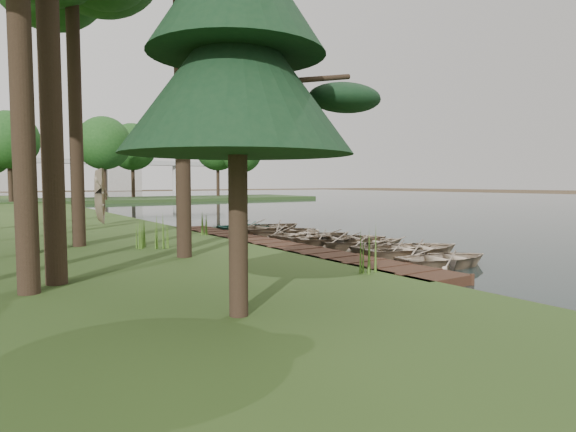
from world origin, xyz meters
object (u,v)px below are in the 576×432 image
pine_tree (237,28)px  rowboat_2 (396,246)px  rowboat_1 (412,247)px  stored_rowboat (103,219)px  rowboat_0 (445,256)px  boardwalk (272,247)px

pine_tree → rowboat_2: bearing=27.7°
rowboat_1 → stored_rowboat: (-6.11, 15.86, 0.17)m
rowboat_0 → rowboat_1: rowboat_1 is taller
rowboat_1 → rowboat_2: bearing=4.8°
rowboat_0 → pine_tree: bearing=114.9°
rowboat_0 → rowboat_1: size_ratio=0.82×
boardwalk → stored_rowboat: bearing=106.5°
rowboat_2 → pine_tree: size_ratio=0.40×
boardwalk → rowboat_0: bearing=-68.8°
boardwalk → pine_tree: (-5.64, -8.01, 4.88)m
boardwalk → rowboat_0: (2.32, -5.97, 0.22)m
rowboat_0 → stored_rowboat: size_ratio=1.03×
rowboat_2 → pine_tree: bearing=133.7°
rowboat_1 → stored_rowboat: bearing=31.6°
stored_rowboat → rowboat_0: bearing=-141.8°
rowboat_1 → pine_tree: bearing=124.1°
rowboat_2 → stored_rowboat: stored_rowboat is taller
rowboat_1 → pine_tree: size_ratio=0.48×
rowboat_0 → rowboat_2: 2.42m
rowboat_0 → rowboat_1: (0.38, 1.61, 0.07)m
rowboat_0 → stored_rowboat: (-5.74, 17.47, 0.24)m
rowboat_2 → stored_rowboat: 16.31m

